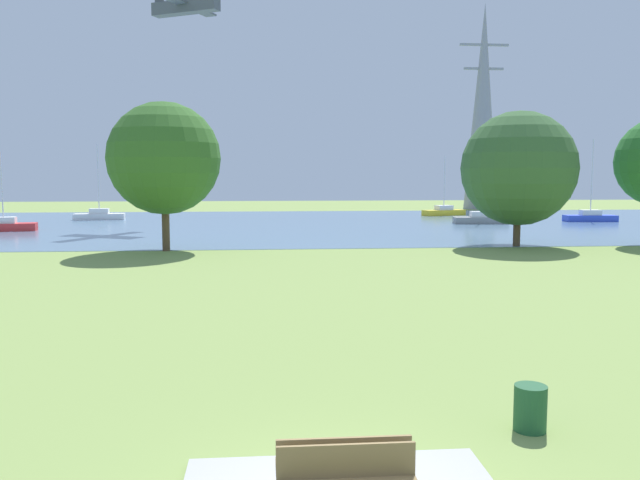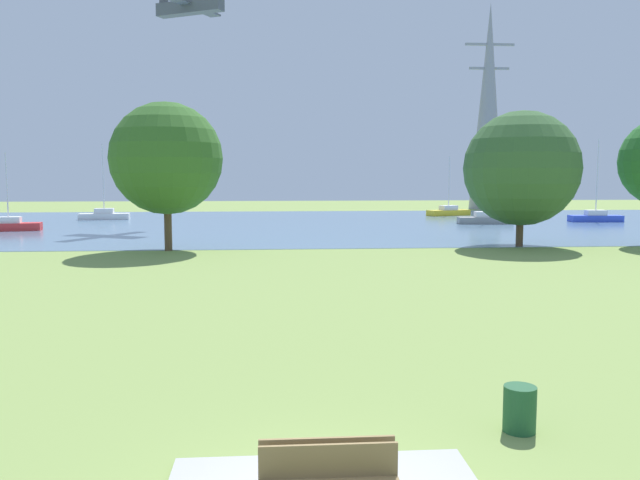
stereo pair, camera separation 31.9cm
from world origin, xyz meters
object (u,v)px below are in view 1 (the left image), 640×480
object	(u,v)px
sailboat_red	(4,225)
tree_west_near	(519,168)
litter_bin	(530,408)
sailboat_gray	(481,219)
bench_facing_water	(343,470)
sailboat_yellow	(444,211)
electricity_pylon	(483,107)
light_aircraft	(185,7)
tree_east_far	(164,158)
sailboat_blue	(590,217)
sailboat_white	(99,215)

from	to	relation	value
sailboat_red	tree_west_near	size ratio (longest dim) A/B	0.74
litter_bin	sailboat_gray	bearing A→B (deg)	71.98
bench_facing_water	litter_bin	distance (m)	4.16
sailboat_yellow	sailboat_red	distance (m)	43.17
bench_facing_water	sailboat_red	xyz separation A→B (m)	(-21.52, 44.14, -0.02)
electricity_pylon	light_aircraft	bearing A→B (deg)	-145.69
sailboat_red	electricity_pylon	bearing A→B (deg)	31.33
sailboat_gray	tree_west_near	xyz separation A→B (m)	(-3.96, -18.15, 4.36)
electricity_pylon	tree_west_near	bearing A→B (deg)	-106.22
tree_west_near	electricity_pylon	world-z (taller)	electricity_pylon
sailboat_yellow	tree_east_far	xyz separation A→B (m)	(-25.29, -30.58, 4.91)
litter_bin	tree_west_near	size ratio (longest dim) A/B	0.10
tree_east_far	sailboat_blue	bearing A→B (deg)	29.15
litter_bin	electricity_pylon	size ratio (longest dim) A/B	0.03
litter_bin	sailboat_gray	world-z (taller)	sailboat_gray
sailboat_red	bench_facing_water	bearing A→B (deg)	-64.00
bench_facing_water	sailboat_gray	world-z (taller)	sailboat_gray
sailboat_blue	light_aircraft	size ratio (longest dim) A/B	0.97
tree_east_far	bench_facing_water	bearing A→B (deg)	-77.17
bench_facing_water	tree_east_far	distance (m)	30.82
sailboat_white	litter_bin	bearing A→B (deg)	-69.09
sailboat_red	tree_east_far	xyz separation A→B (m)	(14.77, -14.47, 4.92)
sailboat_gray	sailboat_white	bearing A→B (deg)	166.90
sailboat_yellow	tree_west_near	size ratio (longest dim) A/B	0.77
sailboat_gray	tree_west_near	distance (m)	19.08
litter_bin	sailboat_yellow	distance (m)	59.97
tree_east_far	tree_west_near	xyz separation A→B (m)	(21.37, 0.54, -0.55)
tree_east_far	electricity_pylon	size ratio (longest dim) A/B	0.33
electricity_pylon	sailboat_gray	bearing A→B (deg)	-108.92
tree_east_far	light_aircraft	size ratio (longest dim) A/B	1.08
sailboat_white	sailboat_red	distance (m)	13.26
sailboat_white	sailboat_gray	xyz separation A→B (m)	(35.85, -8.34, -0.00)
tree_east_far	tree_west_near	bearing A→B (deg)	1.45
tree_east_far	light_aircraft	xyz separation A→B (m)	(-0.97, 20.29, 13.60)
sailboat_white	light_aircraft	world-z (taller)	light_aircraft
sailboat_blue	light_aircraft	xyz separation A→B (m)	(-37.59, -0.14, 18.50)
sailboat_blue	tree_east_far	xyz separation A→B (m)	(-36.62, -20.43, 4.90)
litter_bin	sailboat_white	distance (m)	58.37
electricity_pylon	sailboat_yellow	bearing A→B (deg)	-122.81
bench_facing_water	litter_bin	bearing A→B (deg)	31.58
sailboat_yellow	electricity_pylon	xyz separation A→B (m)	(8.78, 13.62, 12.71)
sailboat_blue	sailboat_red	xyz separation A→B (m)	(-51.39, -5.96, -0.02)
bench_facing_water	tree_east_far	size ratio (longest dim) A/B	0.21
sailboat_yellow	sailboat_white	size ratio (longest dim) A/B	0.86
tree_east_far	tree_west_near	world-z (taller)	tree_east_far
sailboat_yellow	tree_west_near	distance (m)	30.61
litter_bin	sailboat_red	bearing A→B (deg)	120.86
sailboat_yellow	tree_west_near	bearing A→B (deg)	-97.43
tree_west_near	light_aircraft	distance (m)	33.00
sailboat_white	light_aircraft	size ratio (longest dim) A/B	0.93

